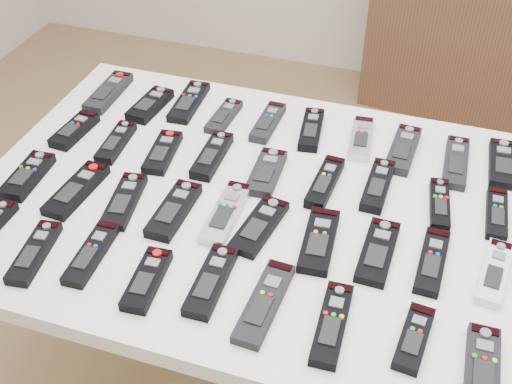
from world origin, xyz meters
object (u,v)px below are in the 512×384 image
(remote_3, at_px, (224,116))
(remote_21, at_px, (124,201))
(remote_2, at_px, (189,102))
(remote_23, at_px, (226,213))
(remote_24, at_px, (259,226))
(remote_10, at_px, (75,130))
(remote_13, at_px, (212,155))
(remote_20, at_px, (77,190))
(remote_36, at_px, (414,338))
(remote_1, at_px, (150,105))
(remote_17, at_px, (440,204))
(remote_0, at_px, (109,92))
(remote_5, at_px, (311,130))
(remote_8, at_px, (456,162))
(remote_26, at_px, (378,252))
(remote_22, at_px, (174,210))
(remote_27, at_px, (432,261))
(remote_30, at_px, (34,252))
(remote_31, at_px, (92,253))
(remote_33, at_px, (211,281))
(remote_6, at_px, (361,139))
(remote_12, at_px, (163,152))
(remote_9, at_px, (503,164))
(remote_11, at_px, (116,142))
(remote_25, at_px, (319,241))
(remote_32, at_px, (147,280))
(remote_18, at_px, (497,214))
(remote_7, at_px, (403,150))
(remote_19, at_px, (28,176))
(remote_37, at_px, (482,367))
(remote_28, at_px, (494,273))
(remote_16, at_px, (378,185))
(remote_14, at_px, (266,172))
(remote_4, at_px, (268,122))

(remote_3, xyz_separation_m, remote_21, (-0.09, -0.38, 0.00))
(remote_2, distance_m, remote_23, 0.46)
(remote_3, bearing_deg, remote_24, -56.47)
(remote_10, distance_m, remote_13, 0.36)
(remote_20, relative_size, remote_36, 1.30)
(remote_1, xyz_separation_m, remote_17, (0.77, -0.17, -0.00))
(remote_3, bearing_deg, remote_0, -178.61)
(remote_5, relative_size, remote_24, 0.94)
(remote_8, xyz_separation_m, remote_26, (-0.12, -0.35, 0.00))
(remote_22, xyz_separation_m, remote_27, (0.54, 0.02, -0.00))
(remote_24, height_order, remote_30, remote_30)
(remote_3, bearing_deg, remote_2, 165.66)
(remote_20, bearing_deg, remote_31, -47.57)
(remote_13, bearing_deg, remote_23, -61.58)
(remote_33, bearing_deg, remote_17, 41.78)
(remote_6, height_order, remote_12, remote_6)
(remote_9, relative_size, remote_17, 1.10)
(remote_5, distance_m, remote_6, 0.13)
(remote_11, height_order, remote_25, same)
(remote_5, height_order, remote_32, same)
(remote_0, height_order, remote_18, remote_0)
(remote_7, bearing_deg, remote_20, -147.67)
(remote_19, bearing_deg, remote_27, -2.51)
(remote_17, bearing_deg, remote_30, -158.72)
(remote_21, relative_size, remote_23, 0.89)
(remote_13, bearing_deg, remote_18, -1.04)
(remote_2, xyz_separation_m, remote_6, (0.47, -0.03, 0.00))
(remote_0, relative_size, remote_3, 1.28)
(remote_30, bearing_deg, remote_6, 39.31)
(remote_17, height_order, remote_26, same)
(remote_21, bearing_deg, remote_27, -6.85)
(remote_5, distance_m, remote_18, 0.49)
(remote_12, relative_size, remote_37, 0.95)
(remote_19, height_order, remote_28, remote_19)
(remote_10, bearing_deg, remote_22, -24.67)
(remote_19, bearing_deg, remote_16, 12.13)
(remote_30, relative_size, remote_33, 0.95)
(remote_12, xyz_separation_m, remote_28, (0.77, -0.16, 0.00))
(remote_10, bearing_deg, remote_26, -8.75)
(remote_26, bearing_deg, remote_14, 150.52)
(remote_14, relative_size, remote_32, 1.04)
(remote_9, xyz_separation_m, remote_26, (-0.23, -0.38, 0.00))
(remote_21, xyz_separation_m, remote_32, (0.15, -0.19, 0.00))
(remote_32, xyz_separation_m, remote_36, (0.50, 0.02, -0.00))
(remote_0, relative_size, remote_24, 1.09)
(remote_3, height_order, remote_21, remote_21)
(remote_6, xyz_separation_m, remote_8, (0.23, -0.02, -0.00))
(remote_5, height_order, remote_28, remote_5)
(remote_4, height_order, remote_23, remote_4)
(remote_4, relative_size, remote_5, 1.01)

